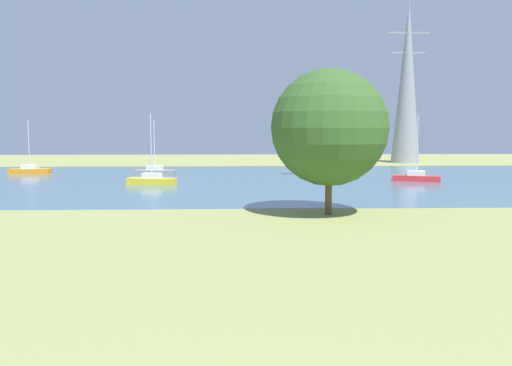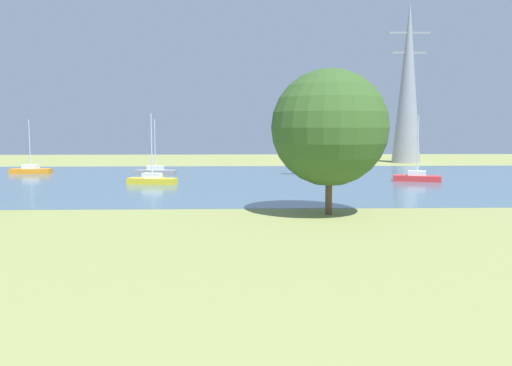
% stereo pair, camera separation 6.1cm
% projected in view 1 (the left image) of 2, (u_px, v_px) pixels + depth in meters
% --- Properties ---
extents(ground_plane, '(160.00, 160.00, 0.00)m').
position_uv_depth(ground_plane, '(229.00, 231.00, 30.00)').
color(ground_plane, '#8C9351').
extents(water_surface, '(140.00, 40.00, 0.02)m').
position_uv_depth(water_surface, '(233.00, 180.00, 57.82)').
color(water_surface, slate).
rests_on(water_surface, ground).
extents(sailboat_red, '(5.03, 2.96, 6.86)m').
position_uv_depth(sailboat_red, '(416.00, 177.00, 56.69)').
color(sailboat_red, red).
rests_on(sailboat_red, water_surface).
extents(sailboat_yellow, '(5.01, 2.48, 6.97)m').
position_uv_depth(sailboat_yellow, '(152.00, 180.00, 53.87)').
color(sailboat_yellow, yellow).
rests_on(sailboat_yellow, water_surface).
extents(sailboat_gray, '(4.97, 2.23, 6.49)m').
position_uv_depth(sailboat_gray, '(155.00, 171.00, 63.76)').
color(sailboat_gray, gray).
rests_on(sailboat_gray, water_surface).
extents(sailboat_orange, '(4.82, 1.58, 6.50)m').
position_uv_depth(sailboat_orange, '(30.00, 170.00, 65.54)').
color(sailboat_orange, orange).
rests_on(sailboat_orange, water_surface).
extents(tree_west_far, '(7.59, 7.59, 9.47)m').
position_uv_depth(tree_west_far, '(329.00, 128.00, 35.09)').
color(tree_west_far, brown).
rests_on(tree_west_far, ground).
extents(electricity_pylon, '(6.40, 4.40, 24.96)m').
position_uv_depth(electricity_pylon, '(407.00, 82.00, 84.26)').
color(electricity_pylon, gray).
rests_on(electricity_pylon, ground).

